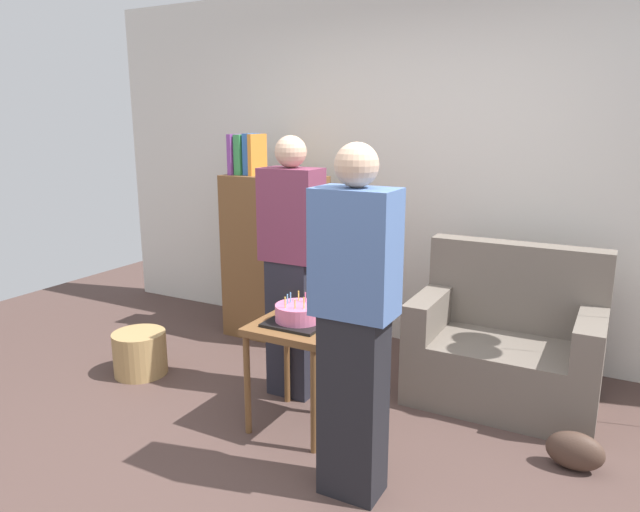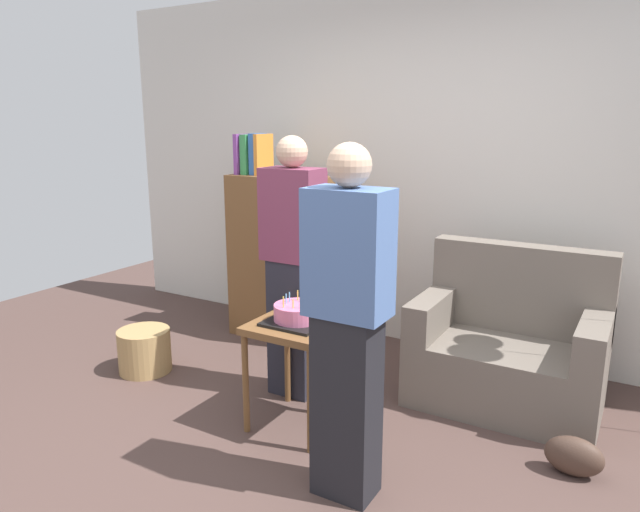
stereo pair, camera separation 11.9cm
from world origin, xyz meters
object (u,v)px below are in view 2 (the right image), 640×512
(bookshelf, at_px, (280,255))
(side_table, at_px, (297,339))
(handbag, at_px, (574,456))
(birthday_cake, at_px, (297,314))
(wicker_basket, at_px, (145,351))
(person_blowing_candles, at_px, (293,267))
(person_holding_cake, at_px, (348,325))
(couch, at_px, (509,350))

(bookshelf, relative_size, side_table, 2.60)
(bookshelf, xyz_separation_m, handbag, (2.32, -0.86, -0.57))
(birthday_cake, relative_size, wicker_basket, 0.89)
(birthday_cake, xyz_separation_m, handbag, (1.44, 0.28, -0.57))
(side_table, distance_m, person_blowing_candles, 0.52)
(birthday_cake, xyz_separation_m, person_blowing_candles, (-0.24, 0.34, 0.16))
(person_blowing_candles, relative_size, wicker_basket, 4.53)
(side_table, distance_m, wicker_basket, 1.37)
(person_blowing_candles, bearing_deg, bookshelf, 110.90)
(bookshelf, height_order, side_table, bookshelf)
(person_blowing_candles, height_order, person_holding_cake, same)
(person_blowing_candles, xyz_separation_m, handbag, (1.68, -0.06, -0.73))
(bookshelf, bearing_deg, couch, -7.10)
(bookshelf, height_order, wicker_basket, bookshelf)
(handbag, bearing_deg, person_blowing_candles, 177.84)
(birthday_cake, height_order, person_holding_cake, person_holding_cake)
(bookshelf, bearing_deg, person_holding_cake, -47.55)
(person_holding_cake, bearing_deg, birthday_cake, -10.16)
(couch, xyz_separation_m, bookshelf, (-1.85, 0.23, 0.33))
(person_holding_cake, xyz_separation_m, wicker_basket, (-1.84, 0.49, -0.68))
(handbag, bearing_deg, birthday_cake, -169.17)
(person_blowing_candles, relative_size, person_holding_cake, 1.00)
(birthday_cake, xyz_separation_m, person_holding_cake, (0.53, -0.41, 0.16))
(bookshelf, distance_m, wicker_basket, 1.25)
(person_blowing_candles, distance_m, handbag, 1.84)
(birthday_cake, xyz_separation_m, wicker_basket, (-1.32, 0.08, -0.52))
(bookshelf, bearing_deg, side_table, -52.01)
(couch, xyz_separation_m, person_blowing_candles, (-1.21, -0.56, 0.49))
(person_holding_cake, distance_m, handbag, 1.36)
(side_table, bearing_deg, wicker_basket, 176.55)
(person_blowing_candles, xyz_separation_m, person_holding_cake, (0.77, -0.75, 0.00))
(birthday_cake, bearing_deg, bookshelf, 127.99)
(couch, bearing_deg, person_blowing_candles, -155.06)
(person_holding_cake, xyz_separation_m, handbag, (0.91, 0.69, -0.73))
(handbag, bearing_deg, bookshelf, 159.76)
(side_table, height_order, handbag, side_table)
(wicker_basket, bearing_deg, birthday_cake, -3.45)
(person_holding_cake, height_order, wicker_basket, person_holding_cake)
(couch, distance_m, side_table, 1.33)
(person_holding_cake, bearing_deg, couch, -80.76)
(couch, xyz_separation_m, wicker_basket, (-2.28, -0.82, -0.19))
(couch, bearing_deg, person_holding_cake, -108.52)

